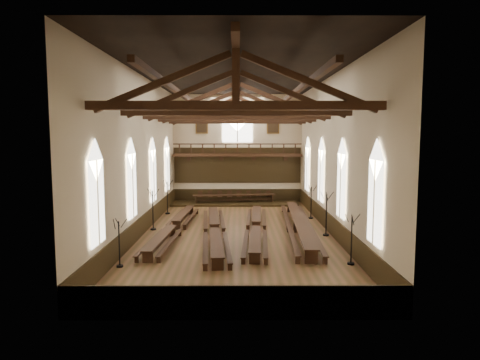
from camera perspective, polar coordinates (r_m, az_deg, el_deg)
The scene contains 21 objects.
ground at distance 27.62m, azimuth -0.41°, elevation -7.07°, with size 26.00×26.00×0.00m, color brown.
room_walls at distance 26.91m, azimuth -0.42°, elevation 6.45°, with size 26.00×26.00×26.00m.
wainscot_band at distance 27.49m, azimuth -0.41°, elevation -5.85°, with size 12.00×26.00×1.20m.
side_windows at distance 27.03m, azimuth -0.42°, elevation 0.68°, with size 11.85×19.80×4.50m.
end_window at distance 39.82m, azimuth -0.35°, elevation 7.41°, with size 2.80×0.12×3.80m.
minstrels_gallery at distance 39.64m, azimuth -0.35°, elevation 2.61°, with size 11.80×1.24×3.70m.
portraits at distance 39.82m, azimuth -0.35°, elevation 7.23°, with size 7.75×0.09×1.45m.
roof_trusses at distance 26.98m, azimuth -0.42°, elevation 10.19°, with size 11.70×25.70×2.80m.
refectory_row_a at distance 27.87m, azimuth -8.79°, elevation -6.01°, with size 1.63×13.62×0.66m.
refectory_row_b at distance 26.54m, azimuth -3.44°, elevation -6.50°, with size 1.89×13.96×0.69m.
refectory_row_c at distance 27.33m, azimuth 2.18°, elevation -6.18°, with size 1.66×13.64×0.66m.
refectory_row_d at distance 28.17m, azimuth 7.88°, elevation -5.66°, with size 2.01×14.92×0.80m.
dais at distance 38.80m, azimuth -0.75°, elevation -3.12°, with size 11.40×2.81×0.19m, color #32230F.
high_table at distance 38.70m, azimuth -0.75°, elevation -2.12°, with size 7.56×1.86×0.70m.
high_chairs at distance 39.44m, azimuth -0.74°, elevation -2.08°, with size 6.76×0.47×0.95m.
candelabrum_left_near at distance 21.32m, azimuth -15.78°, elevation -9.28°, with size 0.64×0.72×2.34m.
candelabrum_left_mid at distance 28.89m, azimuth -11.52°, elevation -4.91°, with size 0.83×0.80×2.76m.
candelabrum_left_far at distance 34.48m, azimuth -9.65°, elevation -3.13°, with size 0.77×0.83×2.73m.
candelabrum_right_near at distance 21.58m, azimuth 14.61°, elevation -8.93°, with size 0.75×0.72×2.49m.
candelabrum_right_mid at distance 27.21m, azimuth 11.41°, elevation -5.57°, with size 0.84×0.80×2.78m.
candelabrum_right_far at distance 32.59m, azimuth 9.45°, elevation -3.75°, with size 0.68×0.78×2.54m.
Camera 1 is at (0.10, -26.91, 6.25)m, focal length 32.00 mm.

